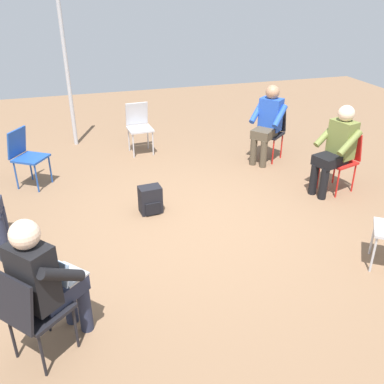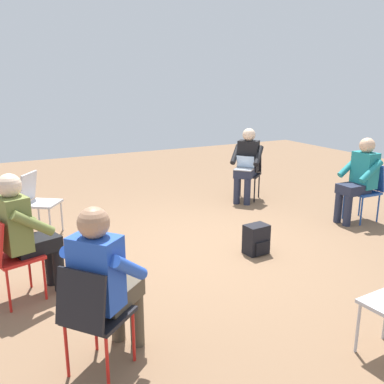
{
  "view_description": "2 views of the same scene",
  "coord_description": "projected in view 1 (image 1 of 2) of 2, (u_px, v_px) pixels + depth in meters",
  "views": [
    {
      "loc": [
        -1.34,
        -4.39,
        2.74
      ],
      "look_at": [
        -0.11,
        -0.26,
        0.57
      ],
      "focal_mm": 40.0,
      "sensor_mm": 36.0,
      "label": 1
    },
    {
      "loc": [
        2.46,
        4.37,
        2.07
      ],
      "look_at": [
        0.19,
        0.0,
        0.75
      ],
      "focal_mm": 40.0,
      "sensor_mm": 36.0,
      "label": 2
    }
  ],
  "objects": [
    {
      "name": "person_in_olive",
      "position": [
        337.0,
        146.0,
        5.81
      ],
      "size": [
        0.59,
        0.58,
        1.24
      ],
      "rotation": [
        0.0,
        0.0,
        1.86
      ],
      "color": "black",
      "rests_on": "ground"
    },
    {
      "name": "chair_east",
      "position": [
        342.0,
        157.0,
        5.98
      ],
      "size": [
        0.53,
        0.5,
        0.85
      ],
      "rotation": [
        0.0,
        0.0,
        1.86
      ],
      "color": "red",
      "rests_on": "ground"
    },
    {
      "name": "chair_northwest",
      "position": [
        26.0,
        154.0,
        6.09
      ],
      "size": [
        0.58,
        0.57,
        0.85
      ],
      "rotation": [
        0.0,
        0.0,
        -2.15
      ],
      "color": "#1E4799",
      "rests_on": "ground"
    },
    {
      "name": "tent_pole_near",
      "position": [
        68.0,
        77.0,
        7.31
      ],
      "size": [
        0.07,
        0.07,
        2.44
      ],
      "primitive_type": "cylinder",
      "color": "#B2B2B7",
      "rests_on": "ground"
    },
    {
      "name": "backpack_near_laptop_user",
      "position": [
        150.0,
        201.0,
        5.52
      ],
      "size": [
        0.3,
        0.27,
        0.36
      ],
      "rotation": [
        0.0,
        0.0,
        0.09
      ],
      "color": "black",
      "rests_on": "ground"
    },
    {
      "name": "chair_southwest",
      "position": [
        31.0,
        310.0,
        3.22
      ],
      "size": [
        0.59,
        0.58,
        0.85
      ],
      "rotation": [
        0.0,
        0.0,
        -0.85
      ],
      "color": "black",
      "rests_on": "ground"
    },
    {
      "name": "chair_north",
      "position": [
        139.0,
        124.0,
        7.3
      ],
      "size": [
        0.42,
        0.46,
        0.85
      ],
      "rotation": [
        0.0,
        0.0,
        -3.08
      ],
      "color": "#B7B7BC",
      "rests_on": "ground"
    },
    {
      "name": "ground_plane",
      "position": [
        194.0,
        223.0,
        5.33
      ],
      "size": [
        14.3,
        14.3,
        0.0
      ],
      "primitive_type": "plane",
      "color": "brown"
    },
    {
      "name": "person_in_blue",
      "position": [
        268.0,
        120.0,
        6.84
      ],
      "size": [
        0.63,
        0.63,
        1.24
      ],
      "rotation": [
        0.0,
        0.0,
        2.25
      ],
      "color": "#4C4233",
      "rests_on": "ground"
    },
    {
      "name": "person_with_laptop",
      "position": [
        45.0,
        277.0,
        3.26
      ],
      "size": [
        0.64,
        0.63,
        1.24
      ],
      "rotation": [
        0.0,
        0.0,
        -0.85
      ],
      "color": "#23283D",
      "rests_on": "ground"
    },
    {
      "name": "chair_northeast",
      "position": [
        271.0,
        129.0,
        7.05
      ],
      "size": [
        0.58,
        0.58,
        0.85
      ],
      "rotation": [
        0.0,
        0.0,
        2.25
      ],
      "color": "black",
      "rests_on": "ground"
    }
  ]
}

